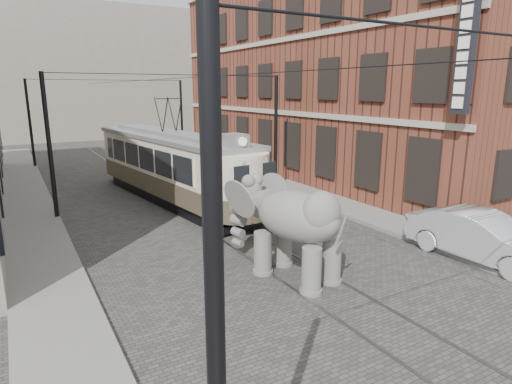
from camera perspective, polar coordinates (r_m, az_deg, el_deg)
ground at (r=15.85m, az=-1.76°, el=-6.21°), size 120.00×120.00×0.00m
tram_rails at (r=15.85m, az=-1.76°, el=-6.17°), size 1.54×80.00×0.02m
sidewalk_right at (r=19.25m, az=14.21°, el=-2.82°), size 2.00×60.00×0.15m
sidewalk_left at (r=14.20m, az=-25.94°, el=-9.71°), size 2.00×60.00×0.15m
brick_building at (r=28.58m, az=9.52°, el=14.62°), size 8.00×26.00×12.00m
distant_block at (r=53.67m, az=-23.09°, el=14.20°), size 28.00×10.00×14.00m
catenary at (r=19.55m, az=-9.32°, el=6.43°), size 11.00×30.20×6.00m
tram at (r=21.15m, az=-11.25°, el=5.41°), size 4.12×12.66×4.94m
elephant at (r=12.31m, az=5.43°, el=-5.14°), size 3.68×5.15×2.84m
parked_car at (r=15.47m, az=27.67°, el=-5.26°), size 1.92×4.81×1.56m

